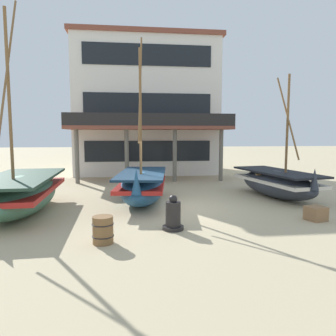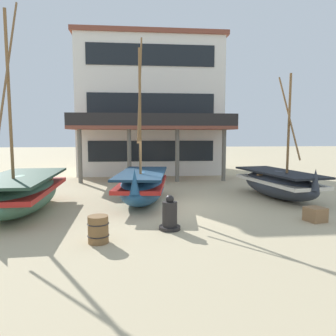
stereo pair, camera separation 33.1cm
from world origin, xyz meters
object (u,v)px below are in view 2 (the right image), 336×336
(fishing_boat_centre_large, at_px, (21,192))
(capstan_winch, at_px, (170,216))
(harbor_building_main, at_px, (150,108))
(wooden_barrel, at_px, (98,229))
(fishing_boat_far_right, at_px, (278,183))
(cargo_crate, at_px, (315,214))
(fishing_boat_near_left, at_px, (142,186))

(fishing_boat_centre_large, height_order, capstan_winch, fishing_boat_centre_large)
(capstan_winch, height_order, harbor_building_main, harbor_building_main)
(wooden_barrel, bearing_deg, fishing_boat_far_right, 35.76)
(fishing_boat_centre_large, relative_size, cargo_crate, 13.50)
(fishing_boat_far_right, xyz_separation_m, wooden_barrel, (-7.10, -5.12, -0.30))
(fishing_boat_near_left, relative_size, wooden_barrel, 9.31)
(fishing_boat_far_right, bearing_deg, wooden_barrel, -144.24)
(fishing_boat_near_left, height_order, fishing_boat_centre_large, fishing_boat_centre_large)
(fishing_boat_near_left, bearing_deg, wooden_barrel, -104.20)
(fishing_boat_centre_large, height_order, cargo_crate, fishing_boat_centre_large)
(capstan_winch, xyz_separation_m, wooden_barrel, (-1.93, -0.96, -0.06))
(capstan_winch, bearing_deg, fishing_boat_near_left, 101.18)
(capstan_winch, bearing_deg, harbor_building_main, 90.03)
(fishing_boat_centre_large, xyz_separation_m, fishing_boat_far_right, (10.22, 1.63, -0.08))
(fishing_boat_far_right, height_order, wooden_barrel, fishing_boat_far_right)
(wooden_barrel, bearing_deg, fishing_boat_near_left, 75.80)
(fishing_boat_centre_large, distance_m, wooden_barrel, 4.69)
(fishing_boat_near_left, height_order, fishing_boat_far_right, fishing_boat_near_left)
(cargo_crate, bearing_deg, fishing_boat_near_left, 148.67)
(fishing_boat_near_left, bearing_deg, cargo_crate, -31.33)
(capstan_winch, xyz_separation_m, cargo_crate, (4.70, 0.42, -0.18))
(wooden_barrel, distance_m, cargo_crate, 6.77)
(fishing_boat_far_right, bearing_deg, fishing_boat_centre_large, -170.94)
(capstan_winch, height_order, cargo_crate, capstan_winch)
(fishing_boat_centre_large, distance_m, capstan_winch, 5.65)
(capstan_winch, relative_size, harbor_building_main, 0.10)
(capstan_winch, distance_m, wooden_barrel, 2.15)
(fishing_boat_far_right, height_order, capstan_winch, fishing_boat_far_right)
(fishing_boat_centre_large, relative_size, fishing_boat_far_right, 1.41)
(wooden_barrel, height_order, harbor_building_main, harbor_building_main)
(fishing_boat_centre_large, bearing_deg, capstan_winch, -26.62)
(fishing_boat_centre_large, relative_size, capstan_winch, 7.21)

